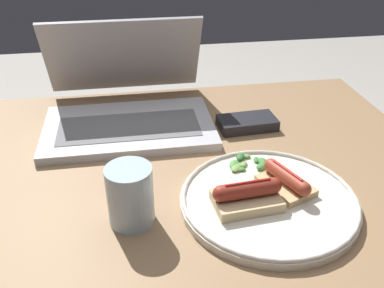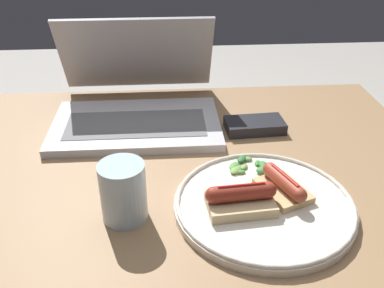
# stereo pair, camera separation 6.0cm
# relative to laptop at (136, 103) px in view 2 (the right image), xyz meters

# --- Properties ---
(desk) EXTENTS (1.05, 0.79, 0.71)m
(desk) POSITION_rel_laptop_xyz_m (0.08, -0.23, -0.11)
(desk) COLOR #93704C
(desk) RESTS_ON ground_plane
(laptop) EXTENTS (0.37, 0.33, 0.22)m
(laptop) POSITION_rel_laptop_xyz_m (0.00, 0.00, 0.00)
(laptop) COLOR #B7B7BC
(laptop) RESTS_ON desk
(plate) EXTENTS (0.30, 0.30, 0.02)m
(plate) POSITION_rel_laptop_xyz_m (0.22, -0.34, -0.03)
(plate) COLOR silver
(plate) RESTS_ON desk
(sausage_toast_left) EXTENTS (0.09, 0.11, 0.04)m
(sausage_toast_left) POSITION_rel_laptop_xyz_m (0.26, -0.32, -0.01)
(sausage_toast_left) COLOR tan
(sausage_toast_left) RESTS_ON plate
(sausage_toast_middle) EXTENTS (0.12, 0.08, 0.05)m
(sausage_toast_middle) POSITION_rel_laptop_xyz_m (0.18, -0.36, -0.01)
(sausage_toast_middle) COLOR #D6B784
(sausage_toast_middle) RESTS_ON plate
(salad_pile) EXTENTS (0.08, 0.07, 0.01)m
(salad_pile) POSITION_rel_laptop_xyz_m (0.22, -0.24, -0.02)
(salad_pile) COLOR #387A33
(salad_pile) RESTS_ON plate
(drinking_glass) EXTENTS (0.07, 0.07, 0.10)m
(drinking_glass) POSITION_rel_laptop_xyz_m (-0.01, -0.35, 0.01)
(drinking_glass) COLOR silver
(drinking_glass) RESTS_ON desk
(external_drive) EXTENTS (0.13, 0.08, 0.02)m
(external_drive) POSITION_rel_laptop_xyz_m (0.26, -0.07, -0.03)
(external_drive) COLOR #232328
(external_drive) RESTS_ON desk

